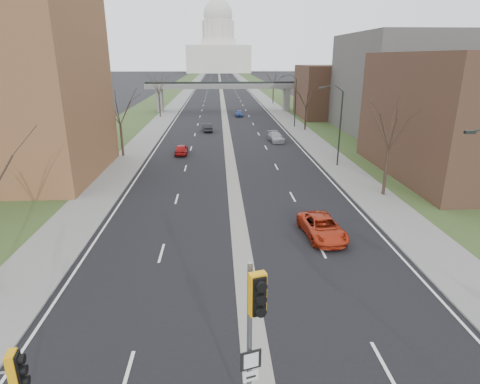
{
  "coord_description": "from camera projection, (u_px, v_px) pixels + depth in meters",
  "views": [
    {
      "loc": [
        -1.36,
        -10.52,
        11.53
      ],
      "look_at": [
        -0.1,
        12.51,
        3.75
      ],
      "focal_mm": 30.0,
      "sensor_mm": 36.0,
      "label": 1
    }
  ],
  "objects": [
    {
      "name": "grass_verge_right",
      "position": [
        267.0,
        88.0,
        156.54
      ],
      "size": [
        8.0,
        600.0,
        0.1
      ],
      "primitive_type": "cube",
      "color": "#31441F",
      "rests_on": "ground"
    },
    {
      "name": "tree_right_b",
      "position": [
        307.0,
        94.0,
        64.56
      ],
      "size": [
        6.3,
        6.3,
        8.22
      ],
      "color": "#382B21",
      "rests_on": "sidewalk_right"
    },
    {
      "name": "signal_pole_median",
      "position": [
        254.0,
        323.0,
        11.74
      ],
      "size": [
        0.79,
        1.0,
        5.95
      ],
      "rotation": [
        0.0,
        0.0,
        0.29
      ],
      "color": "gray",
      "rests_on": "ground"
    },
    {
      "name": "car_left_near",
      "position": [
        181.0,
        149.0,
        49.83
      ],
      "size": [
        1.54,
        3.8,
        1.29
      ],
      "primitive_type": "imported",
      "rotation": [
        0.0,
        0.0,
        3.15
      ],
      "color": "maroon",
      "rests_on": "ground"
    },
    {
      "name": "pedestrian_bridge",
      "position": [
        224.0,
        89.0,
        87.85
      ],
      "size": [
        34.0,
        3.0,
        6.45
      ],
      "color": "slate",
      "rests_on": "ground"
    },
    {
      "name": "grass_verge_left",
      "position": [
        174.0,
        88.0,
        154.68
      ],
      "size": [
        8.0,
        600.0,
        0.1
      ],
      "primitive_type": "cube",
      "color": "#31441F",
      "rests_on": "ground"
    },
    {
      "name": "tree_right_c",
      "position": [
        274.0,
        76.0,
        102.01
      ],
      "size": [
        7.65,
        7.65,
        9.99
      ],
      "color": "#382B21",
      "rests_on": "sidewalk_right"
    },
    {
      "name": "capitol",
      "position": [
        218.0,
        47.0,
        310.52
      ],
      "size": [
        48.0,
        42.0,
        55.75
      ],
      "color": "silver",
      "rests_on": "ground"
    },
    {
      "name": "sidewalk_right",
      "position": [
        252.0,
        88.0,
        156.23
      ],
      "size": [
        4.0,
        600.0,
        0.12
      ],
      "primitive_type": "cube",
      "color": "gray",
      "rests_on": "ground"
    },
    {
      "name": "tree_right_a",
      "position": [
        392.0,
        120.0,
        33.07
      ],
      "size": [
        7.2,
        7.2,
        9.4
      ],
      "color": "#382B21",
      "rests_on": "sidewalk_right"
    },
    {
      "name": "median_strip",
      "position": [
        221.0,
        88.0,
        155.62
      ],
      "size": [
        1.2,
        600.0,
        0.02
      ],
      "primitive_type": "cube",
      "color": "gray",
      "rests_on": "ground"
    },
    {
      "name": "commercial_block_mid",
      "position": [
        407.0,
        85.0,
        61.96
      ],
      "size": [
        18.0,
        22.0,
        15.0
      ],
      "primitive_type": "cube",
      "color": "#4F4D48",
      "rests_on": "ground"
    },
    {
      "name": "tree_left_c",
      "position": [
        158.0,
        81.0,
        78.9
      ],
      "size": [
        7.65,
        7.65,
        9.99
      ],
      "color": "#382B21",
      "rests_on": "sidewalk_left"
    },
    {
      "name": "car_right_mid",
      "position": [
        276.0,
        137.0,
        57.5
      ],
      "size": [
        2.28,
        4.62,
        1.29
      ],
      "primitive_type": "imported",
      "rotation": [
        0.0,
        0.0,
        0.11
      ],
      "color": "#93949A",
      "rests_on": "ground"
    },
    {
      "name": "commercial_block_far",
      "position": [
        335.0,
        92.0,
        79.48
      ],
      "size": [
        14.0,
        14.0,
        10.0
      ],
      "primitive_type": "cube",
      "color": "#4F3625",
      "rests_on": "ground"
    },
    {
      "name": "commercial_block_near",
      "position": [
        475.0,
        116.0,
        39.52
      ],
      "size": [
        16.0,
        20.0,
        12.0
      ],
      "primitive_type": "cube",
      "color": "#4F3625",
      "rests_on": "ground"
    },
    {
      "name": "car_right_near",
      "position": [
        322.0,
        227.0,
        26.88
      ],
      "size": [
        2.79,
        5.22,
        1.39
      ],
      "primitive_type": "imported",
      "rotation": [
        0.0,
        0.0,
        0.1
      ],
      "color": "#AD2A12",
      "rests_on": "ground"
    },
    {
      "name": "road_surface",
      "position": [
        221.0,
        88.0,
        155.62
      ],
      "size": [
        20.0,
        600.0,
        0.01
      ],
      "primitive_type": "cube",
      "color": "black",
      "rests_on": "ground"
    },
    {
      "name": "tree_left_b",
      "position": [
        118.0,
        105.0,
        46.99
      ],
      "size": [
        6.75,
        6.75,
        8.81
      ],
      "color": "#382B21",
      "rests_on": "sidewalk_left"
    },
    {
      "name": "streetlight_far",
      "position": [
        291.0,
        86.0,
        66.93
      ],
      "size": [
        2.61,
        0.2,
        8.7
      ],
      "color": "black",
      "rests_on": "sidewalk_right"
    },
    {
      "name": "car_left_far",
      "position": [
        207.0,
        127.0,
        65.26
      ],
      "size": [
        1.84,
        4.06,
        1.29
      ],
      "primitive_type": "imported",
      "rotation": [
        0.0,
        0.0,
        3.26
      ],
      "color": "black",
      "rests_on": "ground"
    },
    {
      "name": "streetlight_mid",
      "position": [
        335.0,
        103.0,
        42.33
      ],
      "size": [
        2.61,
        0.2,
        8.7
      ],
      "color": "black",
      "rests_on": "sidewalk_right"
    },
    {
      "name": "car_right_far",
      "position": [
        239.0,
        113.0,
        81.82
      ],
      "size": [
        1.48,
        3.67,
        1.25
      ],
      "primitive_type": "imported",
      "rotation": [
        0.0,
        0.0,
        -0.0
      ],
      "color": "navy",
      "rests_on": "ground"
    },
    {
      "name": "sidewalk_left",
      "position": [
        190.0,
        88.0,
        154.98
      ],
      "size": [
        4.0,
        600.0,
        0.12
      ],
      "primitive_type": "cube",
      "color": "gray",
      "rests_on": "ground"
    }
  ]
}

